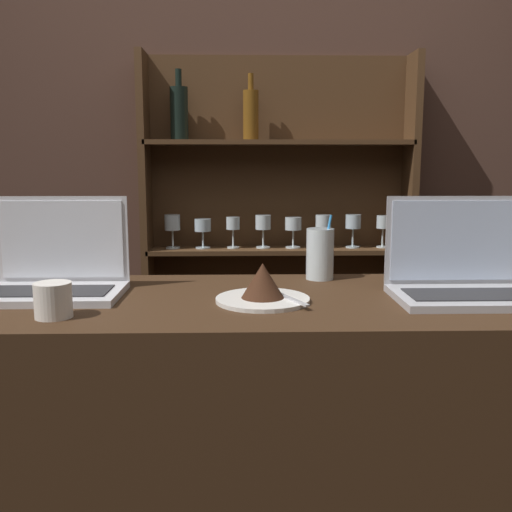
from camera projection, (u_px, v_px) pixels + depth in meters
bar_counter at (258, 493)px, 1.50m from camera, size 1.95×0.59×1.06m
back_wall at (250, 172)px, 2.55m from camera, size 7.00×0.06×2.70m
back_shelf at (275, 260)px, 2.53m from camera, size 1.17×0.18×1.85m
laptop_near at (55, 273)px, 1.45m from camera, size 0.35×0.23×0.24m
laptop_far at (462, 276)px, 1.41m from camera, size 0.35×0.24×0.25m
cake_plate at (263, 288)px, 1.37m from camera, size 0.23×0.23×0.09m
water_glass at (320, 254)px, 1.63m from camera, size 0.08×0.08×0.19m
coffee_cup at (53, 300)px, 1.23m from camera, size 0.08×0.08×0.08m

